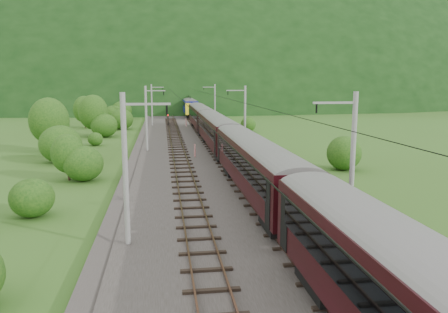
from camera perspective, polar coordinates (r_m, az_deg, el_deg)
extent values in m
plane|color=#345319|center=(24.66, 2.42, -11.22)|extent=(600.00, 600.00, 0.00)
cube|color=#38332D|center=(34.03, -0.64, -5.00)|extent=(14.00, 220.00, 0.30)
cube|color=brown|center=(33.70, -5.92, -4.59)|extent=(0.08, 220.00, 0.15)
cube|color=brown|center=(33.78, -3.48, -4.53)|extent=(0.08, 220.00, 0.15)
cube|color=black|center=(33.76, -4.70, -4.78)|extent=(2.40, 220.00, 0.12)
cube|color=brown|center=(34.20, 2.16, -4.34)|extent=(0.08, 220.00, 0.15)
cube|color=brown|center=(34.47, 4.52, -4.24)|extent=(0.08, 220.00, 0.15)
cube|color=black|center=(34.36, 3.34, -4.51)|extent=(2.40, 220.00, 0.12)
cylinder|color=gray|center=(23.16, -12.77, -1.76)|extent=(0.28, 0.28, 8.00)
cube|color=gray|center=(22.67, -10.05, 6.76)|extent=(2.40, 0.12, 0.12)
cylinder|color=black|center=(22.68, -7.49, 6.07)|extent=(0.10, 0.10, 0.50)
cylinder|color=gray|center=(54.85, -10.12, 4.90)|extent=(0.28, 0.28, 8.00)
cube|color=gray|center=(54.65, -8.96, 8.49)|extent=(2.40, 0.12, 0.12)
cylinder|color=black|center=(54.65, -7.89, 8.20)|extent=(0.10, 0.10, 0.50)
cylinder|color=gray|center=(86.77, -9.41, 6.67)|extent=(0.28, 0.28, 8.00)
cube|color=gray|center=(86.64, -8.67, 8.94)|extent=(2.40, 0.12, 0.12)
cylinder|color=black|center=(86.64, -8.00, 8.76)|extent=(0.10, 0.10, 0.50)
cylinder|color=gray|center=(118.73, -9.08, 7.49)|extent=(0.28, 0.28, 8.00)
cube|color=gray|center=(118.64, -8.54, 9.15)|extent=(2.40, 0.12, 0.12)
cylinder|color=black|center=(118.64, -8.05, 9.01)|extent=(0.10, 0.10, 0.50)
cylinder|color=gray|center=(150.71, -8.89, 7.96)|extent=(0.28, 0.28, 8.00)
cube|color=gray|center=(150.63, -8.46, 9.27)|extent=(2.40, 0.12, 0.12)
cylinder|color=black|center=(150.64, -8.07, 9.16)|extent=(0.10, 0.10, 0.50)
cylinder|color=gray|center=(25.33, 16.42, -0.94)|extent=(0.28, 0.28, 8.00)
cube|color=gray|center=(24.47, 14.23, 6.82)|extent=(2.40, 0.12, 0.12)
cylinder|color=black|center=(24.12, 11.99, 6.16)|extent=(0.10, 0.10, 0.50)
cylinder|color=gray|center=(55.80, 2.76, 5.12)|extent=(0.28, 0.28, 8.00)
cube|color=gray|center=(55.42, 1.55, 8.62)|extent=(2.40, 0.12, 0.12)
cylinder|color=black|center=(55.27, 0.52, 8.31)|extent=(0.10, 0.10, 0.50)
cylinder|color=gray|center=(87.37, -1.20, 6.82)|extent=(0.28, 0.28, 8.00)
cube|color=gray|center=(87.13, -2.00, 9.05)|extent=(2.40, 0.12, 0.12)
cylinder|color=black|center=(87.03, -2.66, 8.85)|extent=(0.10, 0.10, 0.50)
cylinder|color=gray|center=(119.17, -3.06, 7.61)|extent=(0.28, 0.28, 8.00)
cube|color=gray|center=(118.99, -3.66, 9.24)|extent=(2.40, 0.12, 0.12)
cylinder|color=black|center=(118.92, -4.14, 9.09)|extent=(0.10, 0.10, 0.50)
cylinder|color=gray|center=(151.06, -4.14, 8.06)|extent=(0.28, 0.28, 8.00)
cube|color=gray|center=(150.92, -4.61, 9.34)|extent=(2.40, 0.12, 0.12)
cylinder|color=black|center=(150.86, -5.00, 9.22)|extent=(0.10, 0.10, 0.50)
cylinder|color=black|center=(32.73, -4.86, 6.71)|extent=(0.03, 198.00, 0.03)
cylinder|color=black|center=(33.34, 3.46, 6.79)|extent=(0.03, 198.00, 0.03)
ellipsoid|color=#133311|center=(282.80, -7.27, 7.94)|extent=(504.00, 360.00, 244.00)
cube|color=black|center=(18.77, 13.95, -15.16)|extent=(2.16, 3.14, 0.88)
cube|color=black|center=(31.90, 4.09, -0.91)|extent=(2.85, 21.60, 2.95)
cylinder|color=slate|center=(31.68, 4.12, 1.44)|extent=(2.85, 21.49, 2.85)
cube|color=black|center=(31.56, 1.54, -0.35)|extent=(0.05, 19.01, 1.13)
cube|color=black|center=(32.17, 6.62, -0.23)|extent=(0.05, 19.01, 1.13)
cube|color=black|center=(25.25, 7.67, -8.36)|extent=(2.16, 3.14, 0.88)
cube|color=black|center=(39.55, 1.76, -1.62)|extent=(2.16, 3.14, 0.88)
cube|color=black|center=(53.85, -0.93, 3.49)|extent=(2.85, 21.60, 2.95)
cylinder|color=slate|center=(53.72, -0.94, 4.90)|extent=(2.85, 21.49, 2.85)
cube|color=black|center=(53.65, -2.47, 3.84)|extent=(0.05, 19.01, 1.13)
cube|color=black|center=(54.00, 0.59, 3.89)|extent=(0.05, 19.01, 1.13)
cube|color=black|center=(46.69, 0.23, 0.15)|extent=(2.16, 3.14, 0.88)
cube|color=black|center=(61.53, -1.80, 2.49)|extent=(2.16, 3.14, 0.88)
cube|color=black|center=(76.10, -3.05, 5.33)|extent=(2.85, 21.60, 2.95)
cylinder|color=slate|center=(76.01, -3.05, 6.33)|extent=(2.85, 21.49, 2.85)
cube|color=black|center=(75.96, -4.14, 5.58)|extent=(0.05, 19.01, 1.13)
cube|color=black|center=(76.21, -1.96, 5.61)|extent=(0.05, 19.01, 1.13)
cube|color=black|center=(68.79, -2.48, 3.26)|extent=(2.16, 3.14, 0.88)
cube|color=black|center=(83.77, -3.49, 4.42)|extent=(2.16, 3.14, 0.88)
cube|color=navy|center=(107.26, -4.53, 6.61)|extent=(2.85, 17.67, 2.95)
cylinder|color=slate|center=(107.19, -4.54, 7.32)|extent=(2.85, 17.58, 2.85)
cube|color=black|center=(107.16, -5.31, 6.79)|extent=(0.05, 15.55, 1.13)
cube|color=black|center=(107.34, -3.76, 6.81)|extent=(0.05, 15.55, 1.13)
cube|color=black|center=(101.23, -4.30, 5.34)|extent=(2.16, 3.14, 0.88)
cube|color=black|center=(113.54, -4.71, 5.82)|extent=(2.16, 3.14, 0.88)
cube|color=yellow|center=(115.88, -4.80, 6.75)|extent=(2.90, 0.50, 2.65)
cube|color=yellow|center=(98.67, -4.21, 6.23)|extent=(2.90, 0.50, 2.65)
cube|color=black|center=(110.16, -4.64, 7.74)|extent=(0.08, 1.60, 0.88)
cylinder|color=red|center=(49.88, -3.82, 0.77)|extent=(0.16, 0.16, 1.47)
cylinder|color=red|center=(84.02, -4.97, 4.45)|extent=(0.16, 0.16, 1.50)
cylinder|color=black|center=(84.93, -7.31, 4.64)|extent=(0.14, 0.14, 2.04)
sphere|color=red|center=(84.84, -7.33, 5.36)|extent=(0.24, 0.24, 0.24)
ellipsoid|color=#164412|center=(31.41, -23.79, -4.96)|extent=(2.87, 2.87, 2.59)
ellipsoid|color=#164412|center=(40.93, -17.89, -0.87)|extent=(3.55, 3.55, 3.19)
ellipsoid|color=#164412|center=(51.05, -20.58, 1.53)|extent=(4.56, 4.56, 4.11)
ellipsoid|color=#164412|center=(63.15, -16.46, 2.20)|extent=(2.07, 2.07, 1.86)
ellipsoid|color=#164412|center=(72.27, -15.39, 3.94)|extent=(4.23, 4.23, 3.81)
ellipsoid|color=#164412|center=(83.21, -13.21, 4.76)|extent=(4.22, 4.22, 3.80)
ellipsoid|color=#164412|center=(93.80, -14.24, 5.29)|extent=(4.33, 4.33, 3.89)
ellipsoid|color=#164412|center=(106.00, -13.22, 5.91)|extent=(4.70, 4.70, 4.23)
ellipsoid|color=#164412|center=(115.32, -11.03, 5.81)|extent=(2.59, 2.59, 2.33)
cylinder|color=black|center=(41.74, -19.64, -1.41)|extent=(0.24, 0.24, 2.29)
ellipsoid|color=#164412|center=(41.51, -19.74, 0.37)|extent=(2.94, 2.94, 3.53)
cylinder|color=black|center=(58.40, -21.74, 2.25)|extent=(0.24, 0.24, 3.74)
ellipsoid|color=#164412|center=(58.18, -21.87, 4.34)|extent=(4.81, 4.81, 5.78)
cylinder|color=black|center=(73.78, -16.62, 3.94)|extent=(0.24, 0.24, 3.66)
ellipsoid|color=#164412|center=(73.61, -16.70, 5.56)|extent=(4.70, 4.70, 5.64)
cylinder|color=black|center=(87.72, -17.68, 4.65)|extent=(0.24, 0.24, 3.32)
ellipsoid|color=#164412|center=(87.58, -17.75, 5.88)|extent=(4.27, 4.27, 5.12)
ellipsoid|color=#164412|center=(45.43, 15.40, 0.22)|extent=(3.45, 3.45, 3.11)
ellipsoid|color=#164412|center=(76.91, 3.17, 4.08)|extent=(2.66, 2.66, 2.39)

